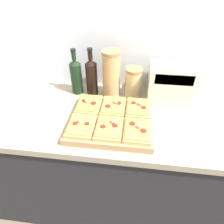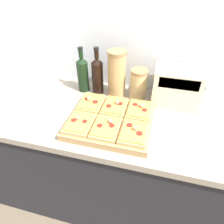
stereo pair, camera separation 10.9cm
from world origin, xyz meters
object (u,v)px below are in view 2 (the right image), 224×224
at_px(cutting_board, 111,121).
at_px(grain_jar_tall, 117,74).
at_px(wine_bottle, 98,75).
at_px(toaster_oven, 177,87).
at_px(olive_oil_bottle, 83,74).
at_px(grain_jar_short, 138,84).

bearing_deg(cutting_board, grain_jar_tall, 97.31).
xyz_separation_m(wine_bottle, toaster_oven, (0.49, -0.00, -0.01)).
bearing_deg(olive_oil_bottle, toaster_oven, -0.08).
bearing_deg(toaster_oven, wine_bottle, 179.90).
bearing_deg(grain_jar_short, cutting_board, -109.23).
distance_m(cutting_board, toaster_oven, 0.45).
height_order(wine_bottle, grain_jar_short, wine_bottle).
relative_size(cutting_board, olive_oil_bottle, 1.49).
bearing_deg(grain_jar_tall, grain_jar_short, -0.00).
xyz_separation_m(cutting_board, wine_bottle, (-0.16, 0.29, 0.11)).
xyz_separation_m(grain_jar_tall, toaster_oven, (0.37, -0.00, -0.04)).
height_order(cutting_board, olive_oil_bottle, olive_oil_bottle).
distance_m(olive_oil_bottle, grain_jar_tall, 0.23).
relative_size(grain_jar_short, toaster_oven, 0.66).
bearing_deg(olive_oil_bottle, grain_jar_tall, 0.00).
height_order(cutting_board, grain_jar_tall, grain_jar_tall).
height_order(olive_oil_bottle, grain_jar_tall, same).
bearing_deg(grain_jar_tall, wine_bottle, -180.00).
bearing_deg(olive_oil_bottle, wine_bottle, -0.00).
height_order(grain_jar_tall, grain_jar_short, grain_jar_tall).
bearing_deg(grain_jar_tall, cutting_board, -82.69).
distance_m(wine_bottle, grain_jar_short, 0.27).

